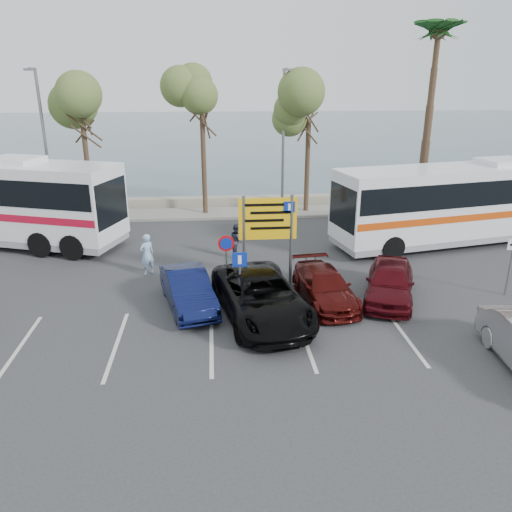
{
  "coord_description": "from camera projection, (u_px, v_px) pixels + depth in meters",
  "views": [
    {
      "loc": [
        -1.01,
        -14.74,
        7.74
      ],
      "look_at": [
        0.54,
        3.0,
        1.3
      ],
      "focal_mm": 35.0,
      "sensor_mm": 36.0,
      "label": 1
    }
  ],
  "objects": [
    {
      "name": "ground",
      "position": [
        248.0,
        324.0,
        16.52
      ],
      "size": [
        120.0,
        120.0,
        0.0
      ],
      "primitive_type": "plane",
      "color": "#333335",
      "rests_on": "ground"
    },
    {
      "name": "kerb_strip",
      "position": [
        231.0,
        213.0,
        29.61
      ],
      "size": [
        44.0,
        2.4,
        0.15
      ],
      "primitive_type": "cube",
      "color": "gray",
      "rests_on": "ground"
    },
    {
      "name": "seawall",
      "position": [
        230.0,
        201.0,
        31.41
      ],
      "size": [
        48.0,
        0.8,
        0.6
      ],
      "primitive_type": "cube",
      "color": "gray",
      "rests_on": "ground"
    },
    {
      "name": "sea",
      "position": [
        218.0,
        132.0,
        72.73
      ],
      "size": [
        140.0,
        140.0,
        0.0
      ],
      "primitive_type": "plane",
      "color": "#3B4E5F",
      "rests_on": "ground"
    },
    {
      "name": "tree_left",
      "position": [
        81.0,
        110.0,
        26.94
      ],
      "size": [
        3.2,
        3.2,
        7.2
      ],
      "color": "#382619",
      "rests_on": "kerb_strip"
    },
    {
      "name": "tree_mid",
      "position": [
        201.0,
        97.0,
        27.25
      ],
      "size": [
        3.2,
        3.2,
        8.0
      ],
      "color": "#382619",
      "rests_on": "kerb_strip"
    },
    {
      "name": "tree_right",
      "position": [
        309.0,
        106.0,
        27.91
      ],
      "size": [
        3.2,
        3.2,
        7.4
      ],
      "color": "#382619",
      "rests_on": "kerb_strip"
    },
    {
      "name": "palm_tree",
      "position": [
        438.0,
        35.0,
        27.22
      ],
      "size": [
        4.8,
        4.8,
        11.2
      ],
      "color": "#382619",
      "rests_on": "kerb_strip"
    },
    {
      "name": "street_lamp_left",
      "position": [
        44.0,
        138.0,
        26.81
      ],
      "size": [
        0.45,
        1.15,
        8.01
      ],
      "color": "slate",
      "rests_on": "kerb_strip"
    },
    {
      "name": "street_lamp_right",
      "position": [
        283.0,
        136.0,
        27.87
      ],
      "size": [
        0.45,
        1.15,
        8.01
      ],
      "color": "slate",
      "rests_on": "kerb_strip"
    },
    {
      "name": "direction_sign",
      "position": [
        268.0,
        226.0,
        18.77
      ],
      "size": [
        2.2,
        0.12,
        3.6
      ],
      "color": "slate",
      "rests_on": "ground"
    },
    {
      "name": "sign_no_stop",
      "position": [
        226.0,
        256.0,
        18.17
      ],
      "size": [
        0.6,
        0.08,
        2.35
      ],
      "color": "slate",
      "rests_on": "ground"
    },
    {
      "name": "sign_parking",
      "position": [
        240.0,
        274.0,
        16.75
      ],
      "size": [
        0.5,
        0.07,
        2.25
      ],
      "color": "slate",
      "rests_on": "ground"
    },
    {
      "name": "sign_taxi",
      "position": [
        511.0,
        259.0,
        18.24
      ],
      "size": [
        0.5,
        0.07,
        2.2
      ],
      "color": "slate",
      "rests_on": "ground"
    },
    {
      "name": "lane_markings",
      "position": [
        213.0,
        340.0,
        15.49
      ],
      "size": [
        12.02,
        4.2,
        0.01
      ],
      "primitive_type": null,
      "color": "silver",
      "rests_on": "ground"
    },
    {
      "name": "coach_bus_right",
      "position": [
        463.0,
        206.0,
        24.02
      ],
      "size": [
        13.17,
        5.35,
        4.02
      ],
      "color": "white",
      "rests_on": "ground"
    },
    {
      "name": "car_blue",
      "position": [
        188.0,
        290.0,
        17.54
      ],
      "size": [
        2.34,
        4.24,
        1.33
      ],
      "primitive_type": "imported",
      "rotation": [
        0.0,
        0.0,
        0.25
      ],
      "color": "#0D1440",
      "rests_on": "ground"
    },
    {
      "name": "car_maroon",
      "position": [
        325.0,
        287.0,
        17.96
      ],
      "size": [
        2.06,
        4.24,
        1.19
      ],
      "primitive_type": "imported",
      "rotation": [
        0.0,
        0.0,
        0.1
      ],
      "color": "#4A0E0C",
      "rests_on": "ground"
    },
    {
      "name": "car_red",
      "position": [
        390.0,
        282.0,
        18.12
      ],
      "size": [
        3.05,
        4.46,
        1.41
      ],
      "primitive_type": "imported",
      "rotation": [
        0.0,
        0.0,
        -0.37
      ],
      "color": "#4B0A11",
      "rests_on": "ground"
    },
    {
      "name": "suv_black",
      "position": [
        261.0,
        297.0,
        16.72
      ],
      "size": [
        3.52,
        5.88,
        1.53
      ],
      "primitive_type": "imported",
      "rotation": [
        0.0,
        0.0,
        0.19
      ],
      "color": "black",
      "rests_on": "ground"
    },
    {
      "name": "pedestrian_near",
      "position": [
        147.0,
        254.0,
        20.44
      ],
      "size": [
        0.75,
        0.71,
        1.72
      ],
      "primitive_type": "imported",
      "rotation": [
        0.0,
        0.0,
        3.8
      ],
      "color": "#95B8DA",
      "rests_on": "ground"
    },
    {
      "name": "pedestrian_far",
      "position": [
        237.0,
        241.0,
        22.34
      ],
      "size": [
        0.63,
        0.79,
        1.56
      ],
      "primitive_type": "imported",
      "rotation": [
        0.0,
        0.0,
        1.62
      ],
      "color": "#303448",
      "rests_on": "ground"
    }
  ]
}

